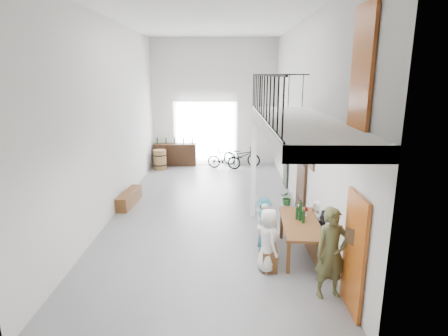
{
  "coord_description": "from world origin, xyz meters",
  "views": [
    {
      "loc": [
        0.53,
        -10.68,
        4.01
      ],
      "look_at": [
        0.47,
        -0.5,
        1.43
      ],
      "focal_mm": 30.0,
      "sensor_mm": 36.0,
      "label": 1
    }
  ],
  "objects_px": {
    "serving_counter": "(175,155)",
    "oak_barrel": "(160,160)",
    "bench_inner": "(268,243)",
    "host_standing": "(331,253)",
    "tasting_table": "(301,226)",
    "bicycle_near": "(242,156)",
    "side_bench": "(129,198)"
  },
  "relations": [
    {
      "from": "bench_inner",
      "to": "host_standing",
      "type": "xyz_separation_m",
      "value": [
        0.95,
        -1.72,
        0.64
      ]
    },
    {
      "from": "side_bench",
      "to": "serving_counter",
      "type": "bearing_deg",
      "value": 81.85
    },
    {
      "from": "bench_inner",
      "to": "host_standing",
      "type": "height_order",
      "value": "host_standing"
    },
    {
      "from": "side_bench",
      "to": "serving_counter",
      "type": "relative_size",
      "value": 0.84
    },
    {
      "from": "serving_counter",
      "to": "bicycle_near",
      "type": "distance_m",
      "value": 2.97
    },
    {
      "from": "tasting_table",
      "to": "side_bench",
      "type": "relative_size",
      "value": 1.3
    },
    {
      "from": "tasting_table",
      "to": "bicycle_near",
      "type": "xyz_separation_m",
      "value": [
        -0.98,
        8.47,
        -0.25
      ]
    },
    {
      "from": "host_standing",
      "to": "side_bench",
      "type": "bearing_deg",
      "value": 124.25
    },
    {
      "from": "tasting_table",
      "to": "side_bench",
      "type": "xyz_separation_m",
      "value": [
        -4.7,
        3.29,
        -0.49
      ]
    },
    {
      "from": "tasting_table",
      "to": "host_standing",
      "type": "distance_m",
      "value": 1.65
    },
    {
      "from": "tasting_table",
      "to": "side_bench",
      "type": "height_order",
      "value": "tasting_table"
    },
    {
      "from": "side_bench",
      "to": "oak_barrel",
      "type": "distance_m",
      "value": 4.49
    },
    {
      "from": "tasting_table",
      "to": "bench_inner",
      "type": "bearing_deg",
      "value": 175.78
    },
    {
      "from": "tasting_table",
      "to": "bench_inner",
      "type": "height_order",
      "value": "tasting_table"
    },
    {
      "from": "tasting_table",
      "to": "bench_inner",
      "type": "xyz_separation_m",
      "value": [
        -0.71,
        0.1,
        -0.48
      ]
    },
    {
      "from": "oak_barrel",
      "to": "bench_inner",
      "type": "bearing_deg",
      "value": -63.65
    },
    {
      "from": "serving_counter",
      "to": "host_standing",
      "type": "height_order",
      "value": "host_standing"
    },
    {
      "from": "tasting_table",
      "to": "host_standing",
      "type": "bearing_deg",
      "value": -78.18
    },
    {
      "from": "tasting_table",
      "to": "host_standing",
      "type": "height_order",
      "value": "host_standing"
    },
    {
      "from": "serving_counter",
      "to": "bicycle_near",
      "type": "xyz_separation_m",
      "value": [
        2.97,
        -0.06,
        -0.03
      ]
    },
    {
      "from": "tasting_table",
      "to": "oak_barrel",
      "type": "distance_m",
      "value": 9.0
    },
    {
      "from": "side_bench",
      "to": "serving_counter",
      "type": "xyz_separation_m",
      "value": [
        0.75,
        5.24,
        0.27
      ]
    },
    {
      "from": "bench_inner",
      "to": "serving_counter",
      "type": "bearing_deg",
      "value": 114.01
    },
    {
      "from": "tasting_table",
      "to": "serving_counter",
      "type": "height_order",
      "value": "serving_counter"
    },
    {
      "from": "side_bench",
      "to": "bicycle_near",
      "type": "bearing_deg",
      "value": 54.33
    },
    {
      "from": "serving_counter",
      "to": "oak_barrel",
      "type": "bearing_deg",
      "value": -128.51
    },
    {
      "from": "bench_inner",
      "to": "host_standing",
      "type": "distance_m",
      "value": 2.06
    },
    {
      "from": "oak_barrel",
      "to": "bicycle_near",
      "type": "height_order",
      "value": "bicycle_near"
    },
    {
      "from": "tasting_table",
      "to": "serving_counter",
      "type": "xyz_separation_m",
      "value": [
        -3.95,
        8.53,
        -0.22
      ]
    },
    {
      "from": "bench_inner",
      "to": "side_bench",
      "type": "bearing_deg",
      "value": 144.29
    },
    {
      "from": "side_bench",
      "to": "serving_counter",
      "type": "height_order",
      "value": "serving_counter"
    },
    {
      "from": "bench_inner",
      "to": "oak_barrel",
      "type": "bearing_deg",
      "value": 119.35
    }
  ]
}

